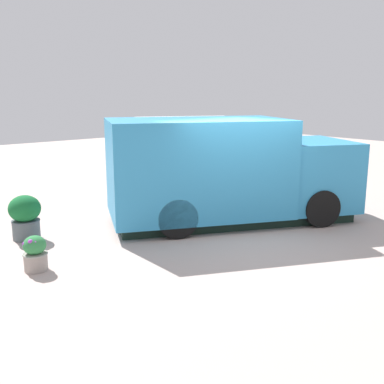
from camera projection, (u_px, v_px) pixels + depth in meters
name	position (u px, v px, depth m)	size (l,w,h in m)	color
ground_plane	(238.00, 234.00, 9.69)	(40.00, 40.00, 0.00)	#B9A49B
food_truck	(226.00, 173.00, 10.47)	(5.98, 4.59, 2.36)	#308EC4
person_customer	(230.00, 174.00, 14.86)	(0.62, 0.81, 0.85)	black
planter_flowering_far	(25.00, 216.00, 9.27)	(0.64, 0.64, 0.91)	#4D595D
planter_flowering_side	(35.00, 253.00, 7.66)	(0.42, 0.42, 0.61)	gray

